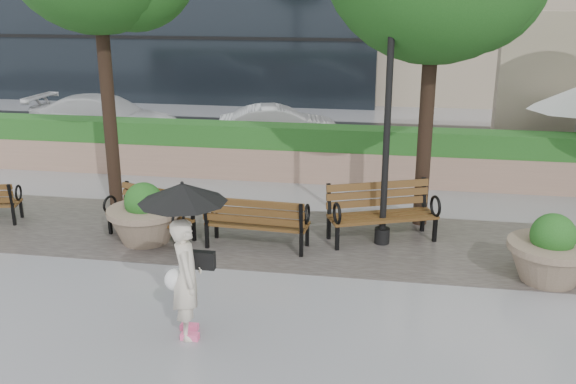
% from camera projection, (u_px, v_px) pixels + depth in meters
% --- Properties ---
extents(ground, '(100.00, 100.00, 0.00)m').
position_uv_depth(ground, '(258.00, 313.00, 9.39)').
color(ground, gray).
rests_on(ground, ground).
extents(cobble_strip, '(28.00, 3.20, 0.01)m').
position_uv_depth(cobble_strip, '(291.00, 238.00, 12.21)').
color(cobble_strip, '#383330').
rests_on(cobble_strip, ground).
extents(hedge_wall, '(24.00, 0.80, 1.35)m').
position_uv_depth(hedge_wall, '(318.00, 154.00, 15.77)').
color(hedge_wall, '#9D7965').
rests_on(hedge_wall, ground).
extents(asphalt_street, '(40.00, 7.00, 0.00)m').
position_uv_depth(asphalt_street, '(334.00, 144.00, 19.73)').
color(asphalt_street, black).
rests_on(asphalt_street, ground).
extents(bench_1, '(1.84, 1.20, 0.92)m').
position_uv_depth(bench_1, '(152.00, 224.00, 12.16)').
color(bench_1, brown).
rests_on(bench_1, ground).
extents(bench_2, '(1.90, 0.85, 0.99)m').
position_uv_depth(bench_2, '(257.00, 232.00, 11.68)').
color(bench_2, brown).
rests_on(bench_2, ground).
extents(bench_3, '(2.14, 1.48, 1.07)m').
position_uv_depth(bench_3, '(381.00, 225.00, 12.00)').
color(bench_3, brown).
rests_on(bench_3, ground).
extents(planter_left, '(1.37, 1.37, 1.15)m').
position_uv_depth(planter_left, '(145.00, 219.00, 11.90)').
color(planter_left, '#7F6B56').
rests_on(planter_left, ground).
extents(planter_right, '(1.37, 1.37, 1.15)m').
position_uv_depth(planter_right, '(550.00, 255.00, 10.27)').
color(planter_right, '#7F6B56').
rests_on(planter_right, ground).
extents(lamppost, '(0.28, 0.28, 4.10)m').
position_uv_depth(lamppost, '(386.00, 149.00, 11.42)').
color(lamppost, black).
rests_on(lamppost, ground).
extents(car_left, '(4.88, 2.17, 1.39)m').
position_uv_depth(car_left, '(106.00, 118.00, 20.04)').
color(car_left, white).
rests_on(car_left, ground).
extents(car_right, '(3.81, 2.11, 1.19)m').
position_uv_depth(car_right, '(279.00, 126.00, 19.41)').
color(car_right, white).
rests_on(car_right, ground).
extents(pedestrian, '(1.17, 1.17, 2.14)m').
position_uv_depth(pedestrian, '(185.00, 245.00, 8.43)').
color(pedestrian, beige).
rests_on(pedestrian, ground).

